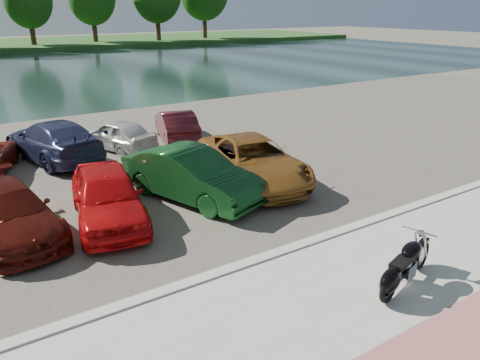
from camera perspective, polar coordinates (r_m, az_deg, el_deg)
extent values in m
plane|color=#595447|center=(10.53, 15.31, -12.22)|extent=(200.00, 200.00, 0.00)
cube|color=#ABA8A1|center=(10.00, 19.69, -14.31)|extent=(60.00, 6.00, 0.10)
cube|color=#ABA8A1|center=(11.69, 8.04, -7.77)|extent=(60.00, 0.30, 0.14)
cube|color=#463F38|center=(18.86, -10.13, 3.03)|extent=(60.00, 18.00, 0.04)
cube|color=#172A26|center=(46.50, -24.96, 11.70)|extent=(120.00, 40.00, 0.00)
cylinder|color=#362313|center=(72.85, -24.05, 16.61)|extent=(0.70, 0.70, 4.50)
cylinder|color=#362313|center=(76.31, -17.36, 17.67)|extent=(0.70, 0.70, 4.95)
cylinder|color=#362313|center=(76.79, -9.98, 18.43)|extent=(0.70, 0.70, 5.40)
cylinder|color=#362313|center=(82.05, -4.34, 18.93)|extent=(0.70, 0.70, 5.85)
torus|color=black|center=(11.12, 21.20, -8.48)|extent=(0.69, 0.30, 0.68)
torus|color=black|center=(9.75, 17.68, -12.27)|extent=(0.69, 0.30, 0.68)
cylinder|color=#B2B2B7|center=(11.12, 21.20, -8.48)|extent=(0.46, 0.18, 0.46)
cylinder|color=#B2B2B7|center=(9.75, 17.68, -12.27)|extent=(0.46, 0.18, 0.46)
cylinder|color=silver|center=(10.83, 21.64, -7.50)|extent=(0.33, 0.14, 0.63)
cylinder|color=silver|center=(10.89, 20.65, -7.22)|extent=(0.33, 0.14, 0.63)
cylinder|color=silver|center=(10.53, 21.04, -5.89)|extent=(0.24, 0.73, 0.04)
sphere|color=silver|center=(10.65, 21.18, -6.08)|extent=(0.20, 0.20, 0.16)
sphere|color=silver|center=(10.71, 21.31, -5.95)|extent=(0.14, 0.14, 0.11)
cube|color=black|center=(10.98, 21.41, -7.06)|extent=(0.47, 0.26, 0.06)
cube|color=black|center=(10.45, 19.53, -10.54)|extent=(1.18, 0.42, 0.08)
cube|color=silver|center=(10.38, 19.47, -10.33)|extent=(0.52, 0.43, 0.34)
cylinder|color=silver|center=(10.37, 19.81, -9.14)|extent=(0.28, 0.24, 0.27)
cylinder|color=silver|center=(10.20, 19.38, -9.59)|extent=(0.28, 0.24, 0.27)
ellipsoid|color=black|center=(10.40, 20.20, -8.04)|extent=(0.75, 0.53, 0.32)
cube|color=black|center=(9.98, 19.01, -9.51)|extent=(0.61, 0.42, 0.10)
ellipsoid|color=black|center=(9.73, 17.88, -11.55)|extent=(0.79, 0.52, 0.50)
cube|color=black|center=(9.73, 17.71, -12.03)|extent=(0.43, 0.28, 0.30)
cylinder|color=silver|center=(10.25, 17.89, -11.40)|extent=(1.08, 0.39, 0.09)
cylinder|color=silver|center=(10.20, 17.94, -11.01)|extent=(1.08, 0.39, 0.09)
cylinder|color=#B2B2B7|center=(10.36, 20.04, -11.89)|extent=(0.06, 0.14, 0.22)
imported|color=#4C110A|center=(13.13, -26.41, -3.57)|extent=(2.41, 4.69, 1.30)
imported|color=red|center=(13.05, -15.88, -1.86)|extent=(2.56, 4.60, 1.48)
imported|color=#114019|center=(14.09, -5.90, 0.61)|extent=(3.01, 4.92, 1.53)
imported|color=#935D22|center=(15.43, 1.56, 2.37)|extent=(3.35, 5.66, 1.47)
imported|color=#2A2E52|center=(19.12, -21.81, 4.52)|extent=(3.12, 5.53, 1.51)
imported|color=silver|center=(19.76, -14.74, 5.40)|extent=(2.62, 3.92, 1.24)
imported|color=#49131A|center=(20.63, -7.77, 6.61)|extent=(2.43, 4.22, 1.31)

